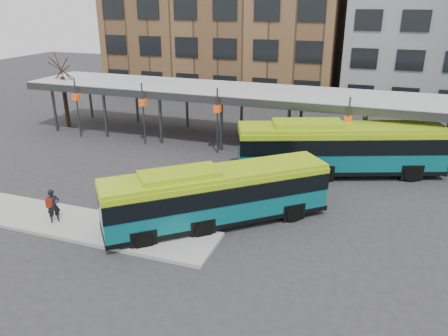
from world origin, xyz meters
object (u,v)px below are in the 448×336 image
(bus_front, at_px, (216,195))
(bus_rear, at_px, (339,147))
(pedestrian, at_px, (53,206))
(tree, at_px, (65,99))

(bus_front, xyz_separation_m, bus_rear, (4.99, 8.87, 0.23))
(bus_front, bearing_deg, pedestrian, 159.94)
(tree, height_order, bus_front, tree)
(bus_rear, height_order, pedestrian, bus_rear)
(bus_front, distance_m, bus_rear, 10.18)
(pedestrian, bearing_deg, tree, 77.30)
(bus_rear, relative_size, pedestrian, 7.54)
(tree, distance_m, bus_front, 22.53)
(tree, height_order, bus_rear, tree)
(bus_front, bearing_deg, tree, 105.94)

